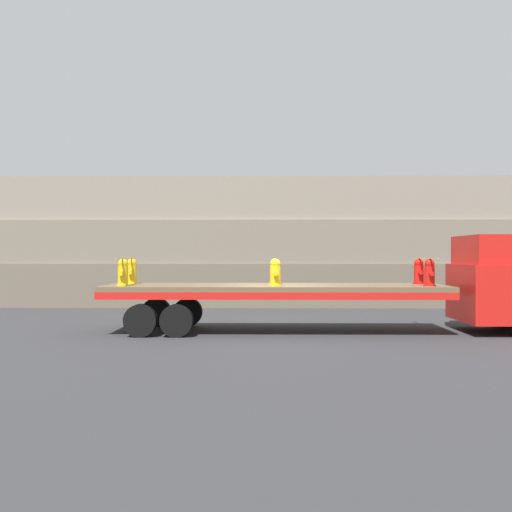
% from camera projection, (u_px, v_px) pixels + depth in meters
% --- Properties ---
extents(ground_plane, '(120.00, 120.00, 0.00)m').
position_uv_depth(ground_plane, '(275.00, 332.00, 16.49)').
color(ground_plane, '#2D2D30').
extents(rock_cliff, '(60.00, 3.30, 5.56)m').
position_uv_depth(rock_cliff, '(271.00, 242.00, 25.35)').
color(rock_cliff, '#665B4C').
rests_on(rock_cliff, ground_plane).
extents(truck_cab, '(2.68, 2.67, 2.78)m').
position_uv_depth(truck_cab, '(508.00, 283.00, 16.40)').
color(truck_cab, red).
rests_on(truck_cab, ground_plane).
extents(flatbed_trailer, '(9.79, 2.59, 1.35)m').
position_uv_depth(flatbed_trailer, '(253.00, 294.00, 16.50)').
color(flatbed_trailer, brown).
rests_on(flatbed_trailer, ground_plane).
extents(fire_hydrant_yellow_near_0, '(0.36, 0.52, 0.76)m').
position_uv_depth(fire_hydrant_yellow_near_0, '(123.00, 273.00, 16.00)').
color(fire_hydrant_yellow_near_0, gold).
rests_on(fire_hydrant_yellow_near_0, flatbed_trailer).
extents(fire_hydrant_yellow_far_0, '(0.36, 0.52, 0.76)m').
position_uv_depth(fire_hydrant_yellow_far_0, '(132.00, 272.00, 17.10)').
color(fire_hydrant_yellow_far_0, gold).
rests_on(fire_hydrant_yellow_far_0, flatbed_trailer).
extents(fire_hydrant_yellow_near_1, '(0.36, 0.52, 0.76)m').
position_uv_depth(fire_hydrant_yellow_near_1, '(276.00, 273.00, 15.94)').
color(fire_hydrant_yellow_near_1, gold).
rests_on(fire_hydrant_yellow_near_1, flatbed_trailer).
extents(fire_hydrant_yellow_far_1, '(0.36, 0.52, 0.76)m').
position_uv_depth(fire_hydrant_yellow_far_1, '(275.00, 272.00, 17.04)').
color(fire_hydrant_yellow_far_1, gold).
rests_on(fire_hydrant_yellow_far_1, flatbed_trailer).
extents(fire_hydrant_red_near_2, '(0.36, 0.52, 0.76)m').
position_uv_depth(fire_hydrant_red_near_2, '(429.00, 273.00, 15.89)').
color(fire_hydrant_red_near_2, red).
rests_on(fire_hydrant_red_near_2, flatbed_trailer).
extents(fire_hydrant_red_far_2, '(0.36, 0.52, 0.76)m').
position_uv_depth(fire_hydrant_red_far_2, '(419.00, 272.00, 16.98)').
color(fire_hydrant_red_far_2, red).
rests_on(fire_hydrant_red_far_2, flatbed_trailer).
extents(cargo_strap_rear, '(0.05, 2.69, 0.01)m').
position_uv_depth(cargo_strap_rear, '(128.00, 258.00, 16.55)').
color(cargo_strap_rear, yellow).
rests_on(cargo_strap_rear, fire_hydrant_yellow_near_0).
extents(cargo_strap_middle, '(0.05, 2.69, 0.01)m').
position_uv_depth(cargo_strap_middle, '(424.00, 258.00, 16.43)').
color(cargo_strap_middle, yellow).
rests_on(cargo_strap_middle, fire_hydrant_red_near_2).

